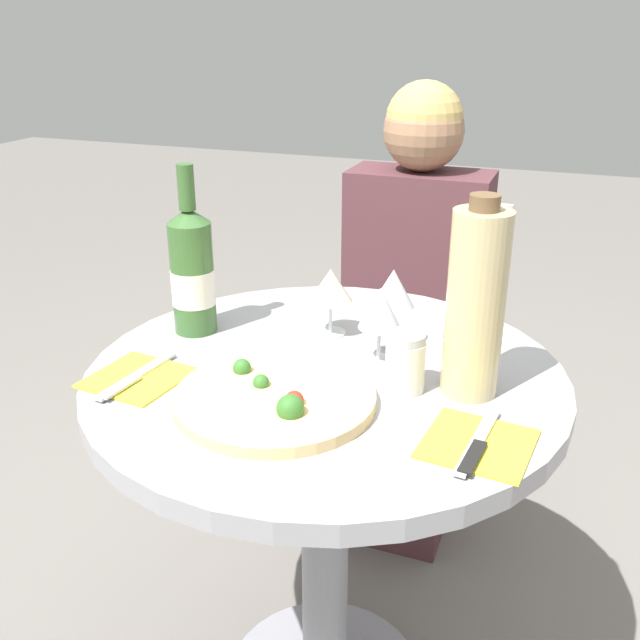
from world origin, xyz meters
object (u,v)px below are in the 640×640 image
(seated_diner, at_px, (407,332))
(wine_bottle, at_px, (192,271))
(dining_table, at_px, (325,451))
(tall_carafe, at_px, (476,303))
(pizza_large, at_px, (275,398))
(chair_behind_diner, at_px, (416,356))

(seated_diner, xyz_separation_m, wine_bottle, (-0.28, -0.61, 0.33))
(dining_table, distance_m, tall_carafe, 0.41)
(pizza_large, distance_m, tall_carafe, 0.35)
(wine_bottle, bearing_deg, tall_carafe, -6.52)
(dining_table, height_order, seated_diner, seated_diner)
(pizza_large, distance_m, wine_bottle, 0.36)
(pizza_large, bearing_deg, seated_diner, 88.77)
(pizza_large, bearing_deg, dining_table, 77.28)
(wine_bottle, xyz_separation_m, tall_carafe, (0.54, -0.06, 0.03))
(dining_table, bearing_deg, seated_diner, 91.25)
(dining_table, distance_m, seated_diner, 0.68)
(pizza_large, relative_size, wine_bottle, 0.99)
(chair_behind_diner, distance_m, wine_bottle, 0.92)
(chair_behind_diner, xyz_separation_m, seated_diner, (0.00, -0.13, 0.13))
(seated_diner, relative_size, pizza_large, 3.72)
(dining_table, xyz_separation_m, chair_behind_diner, (-0.01, 0.81, -0.18))
(seated_diner, xyz_separation_m, pizza_large, (-0.02, -0.82, 0.22))
(seated_diner, height_order, tall_carafe, seated_diner)
(pizza_large, relative_size, tall_carafe, 0.98)
(pizza_large, xyz_separation_m, wine_bottle, (-0.26, 0.21, 0.11))
(dining_table, xyz_separation_m, tall_carafe, (0.25, 0.01, 0.32))
(seated_diner, relative_size, wine_bottle, 3.67)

